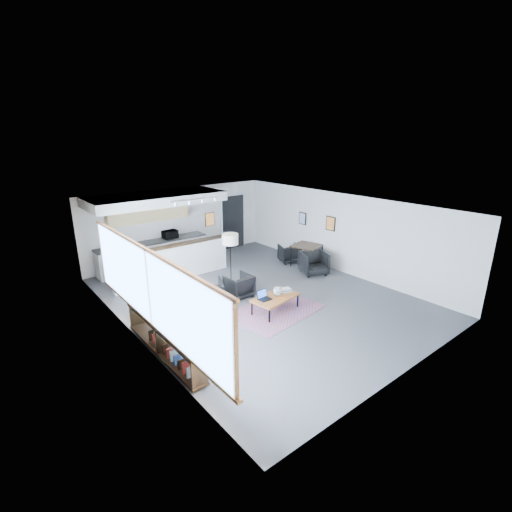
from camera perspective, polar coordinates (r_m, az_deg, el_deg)
room at (r=10.07m, az=0.19°, el=0.40°), size 7.02×9.02×2.62m
window at (r=7.62m, az=-16.10°, el=-5.11°), size 0.10×5.95×1.66m
console at (r=8.06m, az=-13.87°, el=-12.59°), size 0.35×3.00×0.80m
kitchenette at (r=12.53m, az=-14.93°, el=3.73°), size 4.20×1.96×2.60m
doorway at (r=14.88m, az=-3.62°, el=5.34°), size 1.10×0.12×2.15m
track_light at (r=11.23m, az=-9.34°, el=8.48°), size 1.60×0.07×0.15m
wall_art_lower at (r=12.64m, az=11.40°, el=4.92°), size 0.03×0.38×0.48m
wall_art_upper at (r=13.50m, az=7.17°, el=5.75°), size 0.03×0.34×0.44m
kilim_rug at (r=9.77m, az=2.98°, el=-8.42°), size 2.54×1.90×0.01m
coffee_table at (r=9.60m, az=3.01°, el=-6.42°), size 1.35×0.87×0.41m
laptop at (r=9.43m, az=1.14°, el=-6.24°), size 0.33×0.27×0.23m
ceramic_pot at (r=9.61m, az=3.32°, el=-5.42°), size 0.24×0.24×0.24m
book_stack at (r=9.91m, az=4.63°, el=-5.19°), size 0.33×0.29×0.09m
coaster at (r=9.51m, az=4.07°, el=-6.49°), size 0.11×0.11×0.01m
armchair_left at (r=9.87m, az=-7.52°, el=-5.66°), size 1.04×1.01×0.82m
armchair_right at (r=10.47m, az=-2.65°, el=-4.43°), size 0.71×0.67×0.71m
floor_lamp at (r=10.79m, az=-3.99°, el=2.30°), size 0.53×0.53×1.65m
dining_table at (r=12.90m, az=7.83°, el=1.39°), size 1.09×1.09×0.75m
dining_chair_near at (r=12.26m, az=8.88°, el=-1.21°), size 0.87×0.85×0.70m
dining_chair_far at (r=13.32m, az=5.16°, el=0.30°), size 0.74×0.72×0.60m
microwave at (r=13.24m, az=-13.11°, el=3.38°), size 0.52×0.33×0.33m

